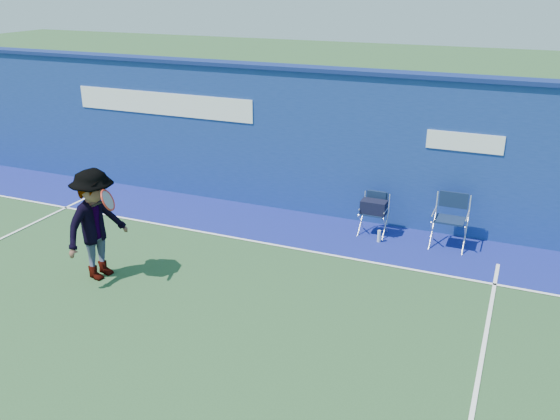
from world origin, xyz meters
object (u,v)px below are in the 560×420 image
at_px(directors_chair_left, 374,217).
at_px(directors_chair_right, 449,231).
at_px(water_bottle, 379,236).
at_px(tennis_player, 96,224).

relative_size(directors_chair_left, directors_chair_right, 0.83).
bearing_deg(directors_chair_left, water_bottle, -57.97).
distance_m(directors_chair_right, water_bottle, 1.30).
bearing_deg(directors_chair_right, tennis_player, -146.24).
xyz_separation_m(directors_chair_right, water_bottle, (-1.24, -0.31, -0.20)).
height_order(directors_chair_left, water_bottle, directors_chair_left).
bearing_deg(tennis_player, directors_chair_right, 33.76).
distance_m(directors_chair_right, tennis_player, 6.35).
relative_size(directors_chair_right, water_bottle, 4.19).
xyz_separation_m(directors_chair_left, tennis_player, (-3.80, -3.53, 0.60)).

